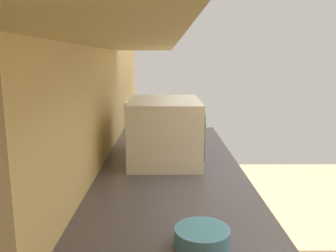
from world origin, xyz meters
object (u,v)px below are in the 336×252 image
bowl (202,236)px  kettle (180,124)px  microwave (166,130)px  oven_range (166,170)px

bowl → kettle: (1.40, 0.00, 0.04)m
microwave → kettle: (0.56, -0.10, -0.08)m
microwave → kettle: 0.57m
oven_range → kettle: oven_range is taller
microwave → bowl: (-0.84, -0.10, -0.12)m
oven_range → kettle: bearing=-171.3°
oven_range → kettle: (-0.60, -0.09, 0.51)m
microwave → kettle: bearing=-9.9°
oven_range → bowl: oven_range is taller
oven_range → microwave: microwave is taller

